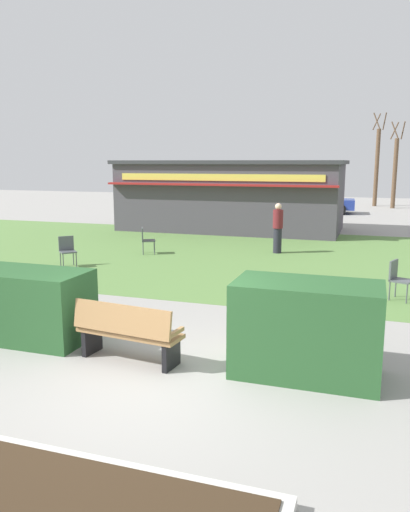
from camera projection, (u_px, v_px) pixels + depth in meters
ground_plane at (151, 381)px, 7.15m from camera, size 80.00×80.00×0.00m
lawn_patch at (278, 257)px, 16.44m from camera, size 36.00×12.00×0.01m
park_bench at (127, 332)px, 7.75m from camera, size 1.75×0.72×0.95m
hedge_left at (12, 303)px, 8.84m from camera, size 2.78×1.10×1.22m
hedge_right at (306, 329)px, 7.25m from camera, size 2.08×1.10×1.37m
ornamental_grass_behind_left at (260, 316)px, 8.38m from camera, size 0.67×0.67×1.06m
ornamental_grass_behind_right at (84, 296)px, 9.58m from camera, size 0.59×0.59×1.11m
food_kiosk at (231, 195)px, 22.92m from camera, size 9.96×4.88×3.11m
cafe_chair_west at (67, 249)px, 14.89m from camera, size 0.62×0.62×0.89m
cafe_chair_east at (398, 277)px, 11.27m from camera, size 0.57×0.57×0.89m
cafe_chair_north at (146, 238)px, 16.91m from camera, size 0.59×0.59×0.89m
person_strolling at (278, 228)px, 17.01m from camera, size 0.34×0.34×1.69m
parked_car_west_slot at (233, 200)px, 32.21m from camera, size 4.22×2.10×1.20m
parked_car_center_slot at (318, 202)px, 30.55m from camera, size 4.30×2.26×1.20m
tree_left_bg at (377, 165)px, 34.94m from camera, size 0.91×0.96×6.33m
tree_center_bg at (395, 171)px, 33.33m from camera, size 0.91×0.96×5.62m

